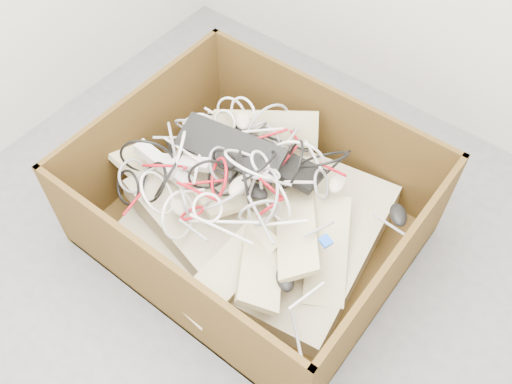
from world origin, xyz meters
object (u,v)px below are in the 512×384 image
Objects in this scene: power_strip_left at (182,162)px; vga_plug at (326,241)px; cardboard_box at (250,216)px; power_strip_right at (163,164)px.

power_strip_left is 6.14× the size of vga_plug.
power_strip_right is at bearing -161.00° from cardboard_box.
cardboard_box is 0.44m from power_strip_right.
vga_plug is (0.77, 0.08, 0.04)m from power_strip_right.
cardboard_box reaches higher than power_strip_right.
power_strip_left reaches higher than vga_plug.
power_strip_left reaches higher than power_strip_right.
cardboard_box is 28.97× the size of vga_plug.
cardboard_box is 4.39× the size of power_strip_right.
power_strip_right is (-0.08, -0.04, -0.03)m from power_strip_left.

